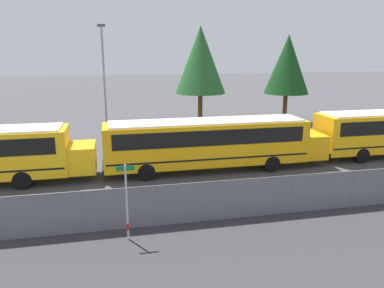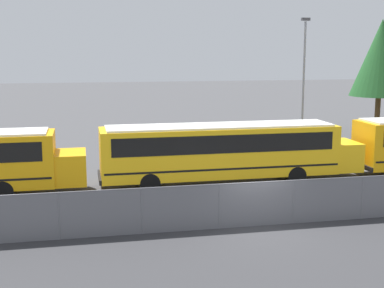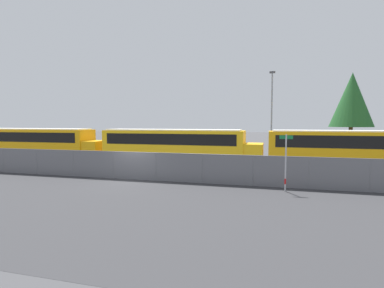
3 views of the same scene
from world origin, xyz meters
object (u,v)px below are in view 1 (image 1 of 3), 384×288
Objects in this scene: light_pole at (104,80)px; tree_1 at (200,60)px; school_bus_4 at (212,141)px; street_sign at (127,201)px; tree_0 at (287,65)px.

tree_1 reaches higher than light_pole.
school_bus_4 is 1.48× the size of tree_1.
tree_1 is (2.53, 13.73, 4.47)m from school_bus_4.
school_bus_4 is at bearing 55.09° from street_sign.
light_pole reaches higher than street_sign.
street_sign is at bearing -124.91° from school_bus_4.
tree_0 reaches higher than school_bus_4.
school_bus_4 is 14.66m from tree_1.
street_sign is at bearing -86.99° from light_pole.
light_pole is at bearing 126.47° from school_bus_4.
tree_0 is (11.54, 13.83, 3.98)m from school_bus_4.
tree_0 is at bearing 16.14° from light_pole.
street_sign is 23.56m from tree_1.
tree_1 is (8.92, 5.09, 1.37)m from light_pole.
tree_0 is (17.05, 21.73, 4.22)m from street_sign.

